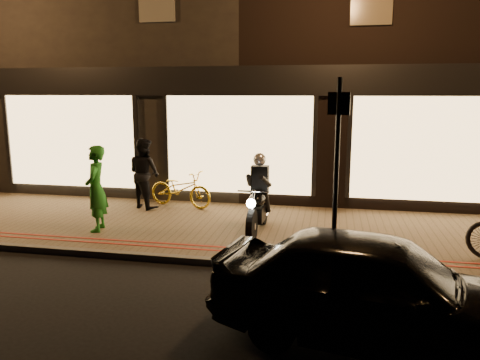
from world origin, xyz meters
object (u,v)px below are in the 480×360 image
motorcycle (258,202)px  sign_post (337,162)px  bicycle_gold (181,189)px  person_green (96,189)px  parked_car (377,288)px

motorcycle → sign_post: (1.48, -1.44, 1.06)m
bicycle_gold → person_green: 2.49m
sign_post → bicycle_gold: 5.00m
motorcycle → parked_car: 4.15m
motorcycle → person_green: bearing=-170.1°
parked_car → motorcycle: bearing=40.0°
bicycle_gold → parked_car: bearing=-127.2°
sign_post → person_green: (-4.69, 0.94, -0.81)m
motorcycle → parked_car: (1.97, -3.65, -0.07)m
sign_post → parked_car: sign_post is taller
motorcycle → sign_post: bearing=-43.3°
person_green → bicycle_gold: bearing=140.9°
motorcycle → bicycle_gold: bearing=142.8°
motorcycle → person_green: 3.26m
motorcycle → sign_post: size_ratio=0.65×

